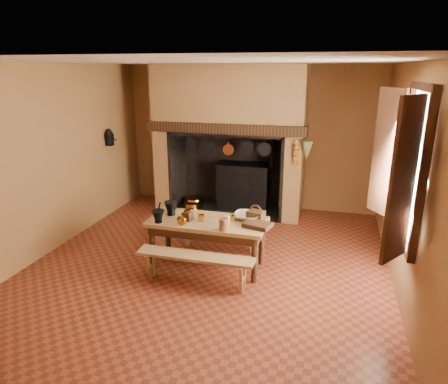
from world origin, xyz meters
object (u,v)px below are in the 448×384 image
Objects in this scene: bench_front at (195,263)px; mixing_bowl at (247,216)px; work_table at (208,228)px; wicker_basket at (256,215)px; coffee_grinder at (188,215)px; iron_range at (244,186)px.

mixing_bowl reaches higher than bench_front.
work_table is 6.15× the size of wicker_basket.
work_table is 0.61m from bench_front.
coffee_grinder reaches higher than work_table.
work_table is at bearing -149.45° from wicker_basket.
work_table is 0.33m from coffee_grinder.
wicker_basket is at bearing -73.78° from iron_range.
iron_range is 4.44× the size of mixing_bowl.
mixing_bowl is (0.56, -2.35, 0.27)m from iron_range.
work_table is 1.06× the size of bench_front.
mixing_bowl is (0.52, 0.18, 0.16)m from work_table.
iron_range is at bearing 120.51° from wicker_basket.
work_table is 4.52× the size of mixing_bowl.
iron_range reaches higher than wicker_basket.
work_table is 0.57m from mixing_bowl.
iron_range is 8.52× the size of coffee_grinder.
bench_front is at bearing -48.25° from coffee_grinder.
iron_range is at bearing 103.45° from mixing_bowl.
mixing_bowl is at bearing 54.26° from bench_front.
coffee_grinder is 0.71× the size of wicker_basket.
work_table is at bearing 28.45° from coffee_grinder.
iron_range is 2.46m from wicker_basket.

